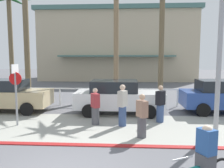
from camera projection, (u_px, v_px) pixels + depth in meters
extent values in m
plane|color=#5B5B60|center=(101.00, 101.00, 15.33)|extent=(80.00, 80.00, 0.00)
cube|color=#9E9E93|center=(86.00, 127.00, 9.58)|extent=(44.00, 4.00, 0.02)
cube|color=maroon|center=(75.00, 145.00, 7.59)|extent=(44.00, 0.24, 0.03)
cube|color=#BCAD8E|center=(118.00, 48.00, 30.80)|extent=(18.80, 8.21, 8.28)
cube|color=#47706B|center=(118.00, 13.00, 30.30)|extent=(19.40, 8.81, 0.50)
cube|color=#47706B|center=(116.00, 56.00, 26.36)|extent=(13.16, 1.20, 0.16)
cylinder|color=white|center=(98.00, 89.00, 13.73)|extent=(18.40, 0.08, 0.08)
cylinder|color=white|center=(22.00, 96.00, 14.06)|extent=(0.08, 0.08, 1.00)
cylinder|color=white|center=(60.00, 97.00, 13.92)|extent=(0.08, 0.08, 1.00)
cylinder|color=white|center=(98.00, 97.00, 13.78)|extent=(0.08, 0.08, 1.00)
cylinder|color=white|center=(137.00, 98.00, 13.64)|extent=(0.08, 0.08, 1.00)
cylinder|color=white|center=(177.00, 98.00, 13.51)|extent=(0.08, 0.08, 1.00)
cylinder|color=white|center=(218.00, 98.00, 13.37)|extent=(0.08, 0.08, 1.00)
cylinder|color=gray|center=(16.00, 100.00, 9.64)|extent=(0.08, 0.08, 2.20)
cube|color=white|center=(15.00, 69.00, 9.49)|extent=(0.04, 0.56, 0.36)
cylinder|color=red|center=(15.00, 79.00, 9.54)|extent=(0.52, 0.03, 0.52)
cylinder|color=#9EA0A5|center=(221.00, 32.00, 8.54)|extent=(0.18, 0.18, 7.50)
cylinder|color=brown|center=(11.00, 46.00, 18.91)|extent=(0.36, 0.36, 7.58)
cone|color=#235B2D|center=(19.00, 2.00, 19.25)|extent=(1.22, 1.79, 0.74)
cone|color=#235B2D|center=(8.00, 2.00, 19.24)|extent=(1.14, 1.66, 0.76)
cylinder|color=brown|center=(26.00, 28.00, 15.19)|extent=(0.36, 0.36, 9.54)
cylinder|color=#846B4C|center=(116.00, 42.00, 16.74)|extent=(0.36, 0.36, 7.91)
cylinder|color=brown|center=(162.00, 35.00, 15.90)|extent=(0.36, 0.36, 8.65)
cube|color=tan|center=(8.00, 98.00, 12.30)|extent=(4.40, 1.80, 0.80)
cube|color=#1E2328|center=(3.00, 85.00, 12.23)|extent=(2.29, 1.58, 0.56)
cylinder|color=black|center=(40.00, 102.00, 13.15)|extent=(0.66, 0.22, 0.66)
cylinder|color=black|center=(27.00, 109.00, 11.36)|extent=(0.66, 0.22, 0.66)
cube|color=white|center=(119.00, 100.00, 11.74)|extent=(4.40, 1.80, 0.80)
cube|color=#1E2328|center=(114.00, 86.00, 11.68)|extent=(2.29, 1.58, 0.56)
cylinder|color=black|center=(146.00, 104.00, 12.60)|extent=(0.66, 0.22, 0.66)
cylinder|color=black|center=(149.00, 112.00, 10.81)|extent=(0.66, 0.22, 0.66)
cylinder|color=black|center=(94.00, 104.00, 12.77)|extent=(0.66, 0.22, 0.66)
cylinder|color=black|center=(89.00, 111.00, 10.98)|extent=(0.66, 0.22, 0.66)
cube|color=#1E2328|center=(222.00, 86.00, 11.90)|extent=(2.29, 1.58, 0.56)
cylinder|color=black|center=(193.00, 103.00, 12.98)|extent=(0.66, 0.22, 0.66)
cylinder|color=black|center=(203.00, 110.00, 11.20)|extent=(0.66, 0.22, 0.66)
cylinder|color=#197F7A|center=(205.00, 168.00, 4.85)|extent=(0.05, 0.05, 0.44)
cylinder|color=silver|center=(183.00, 158.00, 4.55)|extent=(0.46, 0.27, 0.04)
cube|color=#4C4C51|center=(205.00, 165.00, 4.84)|extent=(0.41, 0.40, 0.52)
cube|color=#2D5699|center=(207.00, 141.00, 4.78)|extent=(0.39, 0.42, 0.52)
sphere|color=beige|center=(207.00, 130.00, 4.75)|extent=(0.22, 0.22, 0.22)
cylinder|color=#4C4C51|center=(142.00, 127.00, 8.25)|extent=(0.44, 0.44, 0.76)
cube|color=#93705B|center=(142.00, 109.00, 8.18)|extent=(0.42, 0.48, 0.58)
sphere|color=#D6A884|center=(142.00, 97.00, 8.13)|extent=(0.21, 0.21, 0.21)
cylinder|color=#384C7A|center=(122.00, 116.00, 9.63)|extent=(0.43, 0.43, 0.84)
cube|color=#B7B2A8|center=(122.00, 99.00, 9.55)|extent=(0.42, 0.48, 0.64)
sphere|color=beige|center=(123.00, 87.00, 9.50)|extent=(0.23, 0.23, 0.23)
cylinder|color=#4C4C51|center=(95.00, 116.00, 9.83)|extent=(0.44, 0.44, 0.75)
cube|color=#A33338|center=(95.00, 101.00, 9.76)|extent=(0.43, 0.48, 0.58)
sphere|color=beige|center=(95.00, 90.00, 9.71)|extent=(0.21, 0.21, 0.21)
cylinder|color=#384C7A|center=(160.00, 114.00, 10.21)|extent=(0.45, 0.45, 0.78)
cube|color=black|center=(160.00, 98.00, 10.13)|extent=(0.46, 0.47, 0.60)
sphere|color=#D6A884|center=(161.00, 88.00, 10.08)|extent=(0.22, 0.22, 0.22)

